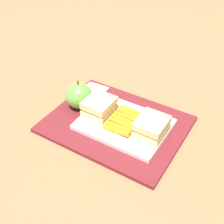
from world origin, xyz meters
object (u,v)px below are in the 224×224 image
carrot_sticks_bundle (125,121)px  paper_napkin (94,91)px  sandwich_half_right (99,106)px  food_tray (124,124)px  sandwich_half_left (151,127)px  apple (79,96)px

carrot_sticks_bundle → paper_napkin: (0.16, -0.09, -0.02)m
sandwich_half_right → food_tray: bearing=180.0°
sandwich_half_left → sandwich_half_right: same height
sandwich_half_left → carrot_sticks_bundle: (0.08, -0.00, -0.02)m
food_tray → apple: 0.15m
apple → paper_napkin: apple is taller
sandwich_half_right → paper_napkin: bearing=-48.2°
sandwich_half_left → carrot_sticks_bundle: size_ratio=0.77×
food_tray → sandwich_half_right: bearing=0.0°
paper_napkin → sandwich_half_right: bearing=131.8°
carrot_sticks_bundle → apple: 0.15m
sandwich_half_right → paper_napkin: 0.13m
carrot_sticks_bundle → apple: (0.15, -0.01, 0.02)m
carrot_sticks_bundle → paper_napkin: size_ratio=1.48×
sandwich_half_right → carrot_sticks_bundle: bearing=-179.8°
sandwich_half_left → sandwich_half_right: 0.16m
sandwich_half_left → apple: bearing=-1.8°
paper_napkin → apple: bearing=96.2°
apple → carrot_sticks_bundle: bearing=177.3°
carrot_sticks_bundle → apple: size_ratio=1.19×
carrot_sticks_bundle → apple: apple is taller
carrot_sticks_bundle → sandwich_half_left: bearing=179.8°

